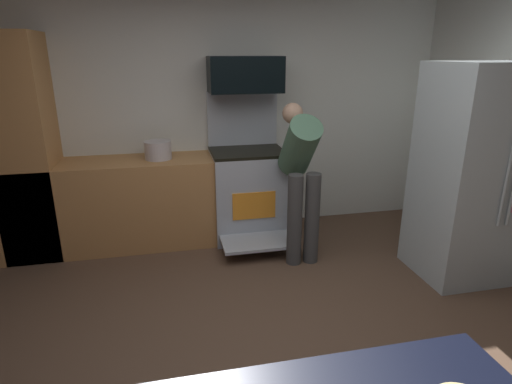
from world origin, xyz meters
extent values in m
cube|color=brown|center=(0.00, 0.00, -0.01)|extent=(5.20, 4.80, 0.02)
cube|color=silver|center=(0.00, 2.34, 1.30)|extent=(5.20, 0.12, 2.60)
cube|color=#B17A45|center=(-0.90, 1.98, 0.45)|extent=(2.40, 0.60, 0.90)
cube|color=#B17A45|center=(-1.90, 1.98, 1.05)|extent=(0.60, 0.60, 2.10)
cube|color=#ADB5C0|center=(0.27, 1.96, 0.46)|extent=(0.76, 0.64, 0.92)
cube|color=black|center=(0.27, 1.96, 0.94)|extent=(0.76, 0.64, 0.03)
cube|color=#ADB5C0|center=(0.27, 2.25, 1.24)|extent=(0.76, 0.06, 0.58)
cube|color=orange|center=(0.27, 1.63, 0.45)|extent=(0.44, 0.01, 0.28)
cube|color=#ADB5C0|center=(0.27, 1.44, 0.14)|extent=(0.72, 0.41, 0.03)
cube|color=black|center=(0.27, 2.06, 1.71)|extent=(0.74, 0.38, 0.36)
cube|color=#B4C2C6|center=(2.03, 0.73, 0.93)|extent=(0.88, 0.71, 1.85)
cylinder|color=#B4C2C6|center=(1.99, 0.36, 1.02)|extent=(0.02, 0.02, 0.83)
cylinder|color=#404040|center=(0.56, 1.20, 0.44)|extent=(0.14, 0.14, 0.88)
cylinder|color=#404040|center=(0.73, 1.20, 0.44)|extent=(0.14, 0.14, 0.88)
cylinder|color=#496E55|center=(0.65, 1.39, 1.09)|extent=(0.30, 0.60, 0.63)
sphere|color=tan|center=(0.65, 1.63, 1.37)|extent=(0.20, 0.20, 0.20)
cylinder|color=#BEB6B9|center=(-0.64, 1.98, 0.99)|extent=(0.27, 0.27, 0.18)
camera|label=1|loc=(-0.56, -2.25, 1.92)|focal=29.46mm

